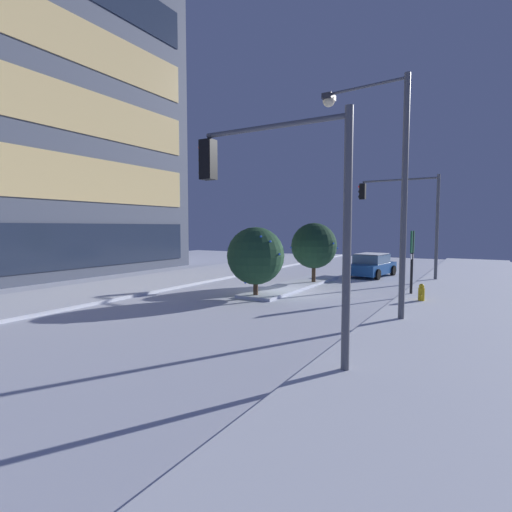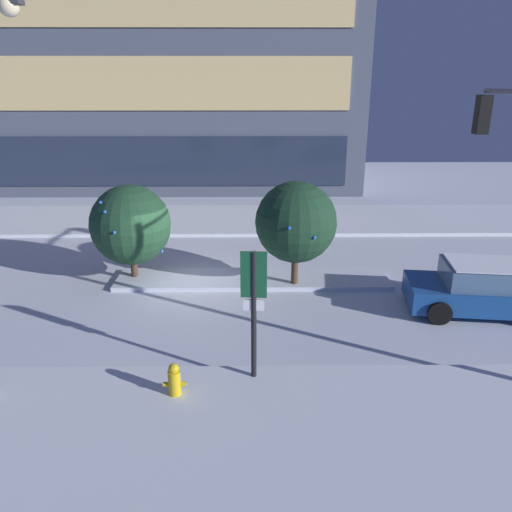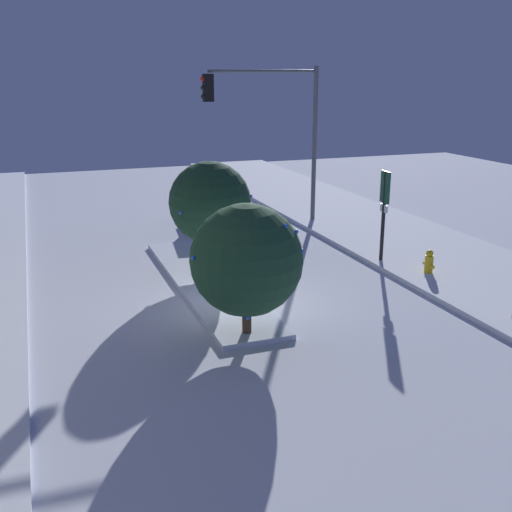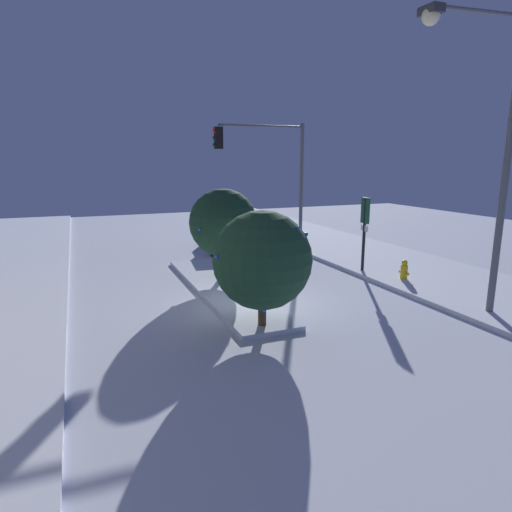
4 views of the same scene
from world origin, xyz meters
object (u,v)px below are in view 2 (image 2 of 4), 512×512
(parking_info_sign, at_px, (254,301))
(decorated_tree_median, at_px, (131,225))
(fire_hydrant, at_px, (175,382))
(car_near, at_px, (484,289))
(decorated_tree_left_of_median, at_px, (296,222))

(parking_info_sign, relative_size, decorated_tree_median, 0.95)
(fire_hydrant, relative_size, parking_info_sign, 0.28)
(car_near, relative_size, decorated_tree_left_of_median, 1.31)
(parking_info_sign, bearing_deg, fire_hydrant, 116.25)
(car_near, distance_m, fire_hydrant, 9.24)
(car_near, relative_size, fire_hydrant, 5.26)
(fire_hydrant, distance_m, decorated_tree_median, 7.25)
(decorated_tree_median, bearing_deg, fire_hydrant, -71.08)
(decorated_tree_median, distance_m, decorated_tree_left_of_median, 5.34)
(parking_info_sign, bearing_deg, decorated_tree_median, 37.45)
(decorated_tree_left_of_median, bearing_deg, parking_info_sign, -104.02)
(parking_info_sign, xyz_separation_m, decorated_tree_median, (-3.95, 6.05, -0.04))
(car_near, height_order, decorated_tree_left_of_median, decorated_tree_left_of_median)
(fire_hydrant, bearing_deg, car_near, 26.72)
(decorated_tree_left_of_median, bearing_deg, fire_hydrant, -116.34)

